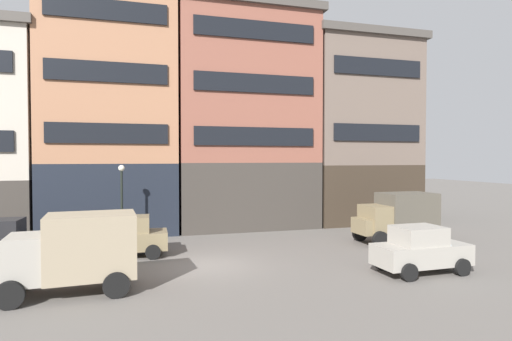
# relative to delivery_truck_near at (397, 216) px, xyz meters

# --- Properties ---
(ground_plane) EXTENTS (120.00, 120.00, 0.00)m
(ground_plane) POSITION_rel_delivery_truck_near_xyz_m (-10.51, -1.93, -1.42)
(ground_plane) COLOR #605B56
(building_center_left) EXTENTS (8.05, 5.69, 17.92)m
(building_center_left) POSITION_rel_delivery_truck_near_xyz_m (-14.69, 7.64, 7.59)
(building_center_left) COLOR black
(building_center_left) RESTS_ON ground_plane
(building_center_right) EXTENTS (9.31, 5.69, 14.17)m
(building_center_right) POSITION_rel_delivery_truck_near_xyz_m (-6.36, 7.64, 5.71)
(building_center_right) COLOR #38332D
(building_center_right) RESTS_ON ground_plane
(building_far_right) EXTENTS (8.01, 5.69, 13.03)m
(building_far_right) POSITION_rel_delivery_truck_near_xyz_m (1.94, 7.64, 5.14)
(building_far_right) COLOR #33281E
(building_far_right) RESTS_ON ground_plane
(delivery_truck_near) EXTENTS (4.39, 2.21, 2.62)m
(delivery_truck_near) POSITION_rel_delivery_truck_near_xyz_m (0.00, 0.00, 0.00)
(delivery_truck_near) COLOR #7A6B4C
(delivery_truck_near) RESTS_ON ground_plane
(delivery_truck_far) EXTENTS (4.45, 2.36, 2.62)m
(delivery_truck_far) POSITION_rel_delivery_truck_near_xyz_m (-15.36, -4.31, 0.00)
(delivery_truck_far) COLOR gray
(delivery_truck_far) RESTS_ON ground_plane
(sedan_light) EXTENTS (3.74, 1.94, 1.83)m
(sedan_light) POSITION_rel_delivery_truck_near_xyz_m (-2.70, -5.38, -0.51)
(sedan_light) COLOR gray
(sedan_light) RESTS_ON ground_plane
(sedan_parked_curb) EXTENTS (3.76, 1.98, 1.83)m
(sedan_parked_curb) POSITION_rel_delivery_truck_near_xyz_m (-13.74, 0.64, -0.51)
(sedan_parked_curb) COLOR #7A6B4C
(sedan_parked_curb) RESTS_ON ground_plane
(streetlamp_curbside) EXTENTS (0.32, 0.32, 4.12)m
(streetlamp_curbside) POSITION_rel_delivery_truck_near_xyz_m (-13.99, 3.51, 1.25)
(streetlamp_curbside) COLOR black
(streetlamp_curbside) RESTS_ON ground_plane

